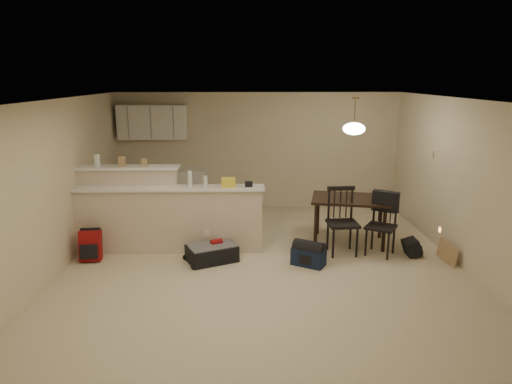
{
  "coord_description": "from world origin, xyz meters",
  "views": [
    {
      "loc": [
        -0.24,
        -6.24,
        2.8
      ],
      "look_at": [
        -0.1,
        0.7,
        1.05
      ],
      "focal_mm": 32.0,
      "sensor_mm": 36.0,
      "label": 1
    }
  ],
  "objects_px": {
    "pendant_lamp": "(354,128)",
    "dining_chair_far": "(381,225)",
    "dining_table": "(350,203)",
    "suitcase": "(212,253)",
    "black_daypack": "(412,248)",
    "dining_chair_near": "(343,222)",
    "navy_duffel": "(309,257)",
    "red_backpack": "(90,246)"
  },
  "relations": [
    {
      "from": "pendant_lamp",
      "to": "dining_chair_far",
      "type": "xyz_separation_m",
      "value": [
        0.38,
        -0.58,
        -1.49
      ]
    },
    {
      "from": "dining_table",
      "to": "suitcase",
      "type": "distance_m",
      "value": 2.52
    },
    {
      "from": "dining_table",
      "to": "black_daypack",
      "type": "bearing_deg",
      "value": -24.09
    },
    {
      "from": "dining_table",
      "to": "dining_chair_near",
      "type": "distance_m",
      "value": 0.59
    },
    {
      "from": "dining_chair_near",
      "to": "dining_chair_far",
      "type": "relative_size",
      "value": 1.08
    },
    {
      "from": "dining_chair_far",
      "to": "navy_duffel",
      "type": "bearing_deg",
      "value": -129.52
    },
    {
      "from": "dining_chair_near",
      "to": "red_backpack",
      "type": "bearing_deg",
      "value": 178.87
    },
    {
      "from": "dining_chair_near",
      "to": "red_backpack",
      "type": "distance_m",
      "value": 4.02
    },
    {
      "from": "dining_table",
      "to": "red_backpack",
      "type": "xyz_separation_m",
      "value": [
        -4.22,
        -0.72,
        -0.47
      ]
    },
    {
      "from": "suitcase",
      "to": "black_daypack",
      "type": "xyz_separation_m",
      "value": [
        3.21,
        0.16,
        0.01
      ]
    },
    {
      "from": "dining_table",
      "to": "navy_duffel",
      "type": "height_order",
      "value": "dining_table"
    },
    {
      "from": "dining_chair_far",
      "to": "black_daypack",
      "type": "height_order",
      "value": "dining_chair_far"
    },
    {
      "from": "dining_chair_near",
      "to": "dining_chair_far",
      "type": "bearing_deg",
      "value": -9.61
    },
    {
      "from": "dining_table",
      "to": "suitcase",
      "type": "relative_size",
      "value": 1.94
    },
    {
      "from": "dining_chair_far",
      "to": "suitcase",
      "type": "height_order",
      "value": "dining_chair_far"
    },
    {
      "from": "dining_table",
      "to": "pendant_lamp",
      "type": "height_order",
      "value": "pendant_lamp"
    },
    {
      "from": "dining_chair_near",
      "to": "black_daypack",
      "type": "height_order",
      "value": "dining_chair_near"
    },
    {
      "from": "pendant_lamp",
      "to": "black_daypack",
      "type": "xyz_separation_m",
      "value": [
        0.89,
        -0.63,
        -1.86
      ]
    },
    {
      "from": "black_daypack",
      "to": "red_backpack",
      "type": "bearing_deg",
      "value": 91.32
    },
    {
      "from": "dining_chair_far",
      "to": "red_backpack",
      "type": "relative_size",
      "value": 2.08
    },
    {
      "from": "dining_chair_far",
      "to": "navy_duffel",
      "type": "height_order",
      "value": "dining_chair_far"
    },
    {
      "from": "dining_table",
      "to": "dining_chair_far",
      "type": "distance_m",
      "value": 0.72
    },
    {
      "from": "dining_chair_near",
      "to": "dining_chair_far",
      "type": "xyz_separation_m",
      "value": [
        0.6,
        -0.06,
        -0.04
      ]
    },
    {
      "from": "dining_table",
      "to": "dining_chair_far",
      "type": "xyz_separation_m",
      "value": [
        0.38,
        -0.58,
        -0.2
      ]
    },
    {
      "from": "dining_chair_near",
      "to": "navy_duffel",
      "type": "bearing_deg",
      "value": -146.53
    },
    {
      "from": "dining_chair_far",
      "to": "red_backpack",
      "type": "xyz_separation_m",
      "value": [
        -4.6,
        -0.14,
        -0.26
      ]
    },
    {
      "from": "dining_chair_far",
      "to": "navy_duffel",
      "type": "distance_m",
      "value": 1.32
    },
    {
      "from": "dining_chair_far",
      "to": "suitcase",
      "type": "xyz_separation_m",
      "value": [
        -2.7,
        -0.21,
        -0.38
      ]
    },
    {
      "from": "dining_chair_far",
      "to": "navy_duffel",
      "type": "xyz_separation_m",
      "value": [
        -1.21,
        -0.4,
        -0.37
      ]
    },
    {
      "from": "dining_chair_near",
      "to": "suitcase",
      "type": "bearing_deg",
      "value": -176.57
    },
    {
      "from": "dining_chair_far",
      "to": "red_backpack",
      "type": "height_order",
      "value": "dining_chair_far"
    },
    {
      "from": "navy_duffel",
      "to": "dining_table",
      "type": "bearing_deg",
      "value": 79.73
    },
    {
      "from": "red_backpack",
      "to": "navy_duffel",
      "type": "height_order",
      "value": "red_backpack"
    },
    {
      "from": "dining_chair_near",
      "to": "red_backpack",
      "type": "relative_size",
      "value": 2.26
    },
    {
      "from": "dining_table",
      "to": "black_daypack",
      "type": "xyz_separation_m",
      "value": [
        0.89,
        -0.63,
        -0.57
      ]
    },
    {
      "from": "pendant_lamp",
      "to": "red_backpack",
      "type": "bearing_deg",
      "value": -170.32
    },
    {
      "from": "dining_chair_near",
      "to": "dining_table",
      "type": "bearing_deg",
      "value": 62.66
    },
    {
      "from": "red_backpack",
      "to": "suitcase",
      "type": "bearing_deg",
      "value": -7.64
    },
    {
      "from": "dining_chair_far",
      "to": "black_daypack",
      "type": "bearing_deg",
      "value": 25.85
    },
    {
      "from": "red_backpack",
      "to": "navy_duffel",
      "type": "xyz_separation_m",
      "value": [
        3.4,
        -0.26,
        -0.11
      ]
    },
    {
      "from": "pendant_lamp",
      "to": "suitcase",
      "type": "height_order",
      "value": "pendant_lamp"
    },
    {
      "from": "pendant_lamp",
      "to": "dining_chair_far",
      "type": "height_order",
      "value": "pendant_lamp"
    }
  ]
}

